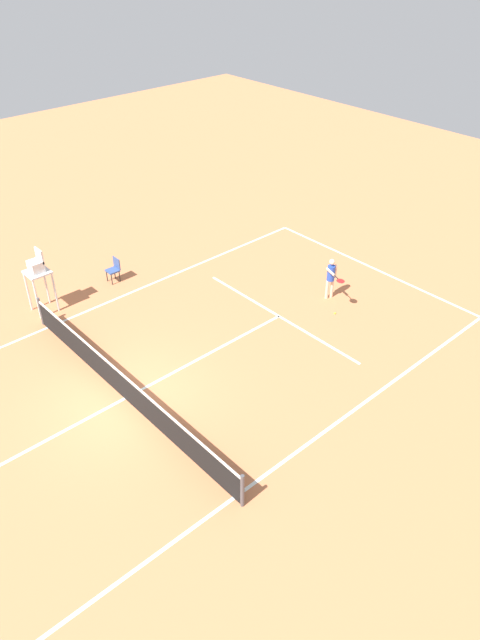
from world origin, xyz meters
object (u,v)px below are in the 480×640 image
object	(u,v)px
umpire_chair	(37,271)
courtside_chair_mid	(114,269)
player_serving	(331,276)
tennis_ball	(335,313)

from	to	relation	value
umpire_chair	courtside_chair_mid	distance (m)	3.17
player_serving	umpire_chair	bearing A→B (deg)	-18.39
tennis_ball	umpire_chair	world-z (taller)	umpire_chair
player_serving	umpire_chair	xyz separation A→B (m)	(6.34, 8.22, 0.65)
tennis_ball	courtside_chair_mid	size ratio (longest dim) A/B	0.07
tennis_ball	umpire_chair	size ratio (longest dim) A/B	0.03
player_serving	tennis_ball	bearing A→B (deg)	71.37
player_serving	courtside_chair_mid	bearing A→B (deg)	-31.56
tennis_ball	umpire_chair	distance (m)	10.55
umpire_chair	courtside_chair_mid	xyz separation A→B (m)	(0.08, -2.99, -1.07)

